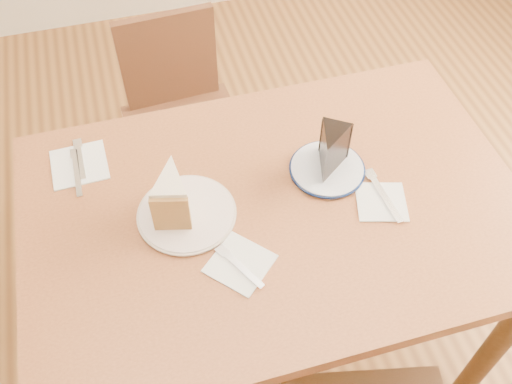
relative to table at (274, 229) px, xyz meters
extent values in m
plane|color=#4D2D14|center=(0.00, 0.00, -0.65)|extent=(4.00, 4.00, 0.00)
cube|color=#5E3019|center=(0.00, 0.00, 0.08)|extent=(1.20, 0.80, 0.04)
cylinder|color=#382010|center=(0.54, -0.34, -0.30)|extent=(0.06, 0.06, 0.71)
cylinder|color=#382010|center=(-0.54, 0.34, -0.30)|extent=(0.06, 0.06, 0.71)
cylinder|color=#382010|center=(0.54, 0.34, -0.30)|extent=(0.06, 0.06, 0.71)
cube|color=#371C10|center=(-0.12, 0.62, -0.23)|extent=(0.41, 0.41, 0.04)
cylinder|color=#371C10|center=(0.03, 0.79, -0.45)|extent=(0.03, 0.03, 0.40)
cylinder|color=#371C10|center=(-0.29, 0.77, -0.45)|extent=(0.03, 0.03, 0.40)
cylinder|color=#371C10|center=(0.06, 0.46, -0.45)|extent=(0.03, 0.03, 0.40)
cylinder|color=#371C10|center=(-0.27, 0.44, -0.45)|extent=(0.03, 0.03, 0.40)
cube|color=#371C10|center=(-0.13, 0.79, -0.04)|extent=(0.33, 0.05, 0.35)
cylinder|color=silver|center=(-0.21, 0.03, 0.10)|extent=(0.22, 0.22, 0.01)
cylinder|color=white|center=(0.16, 0.07, 0.10)|extent=(0.18, 0.18, 0.01)
cube|color=white|center=(-0.12, -0.14, 0.10)|extent=(0.18, 0.18, 0.00)
cube|color=white|center=(0.25, -0.06, 0.10)|extent=(0.14, 0.14, 0.00)
cube|color=white|center=(-0.44, 0.26, 0.10)|extent=(0.14, 0.14, 0.00)
cube|color=white|center=(-0.13, -0.15, 0.10)|extent=(0.08, 0.13, 0.00)
cube|color=silver|center=(0.26, -0.05, 0.10)|extent=(0.03, 0.17, 0.00)
cube|color=silver|center=(-0.43, 0.27, 0.10)|extent=(0.02, 0.14, 0.00)
cube|color=silver|center=(-0.45, 0.23, 0.10)|extent=(0.01, 0.16, 0.00)
camera|label=1|loc=(-0.27, -0.78, 1.18)|focal=40.00mm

